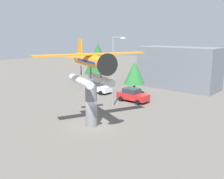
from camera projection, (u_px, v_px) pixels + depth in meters
ground_plane at (92, 126)px, 24.47m from camera, size 140.00×140.00×0.00m
display_pedestal at (91, 105)px, 24.03m from camera, size 1.10×1.10×4.13m
floatplane_monument at (91, 66)px, 23.13m from camera, size 7.18×10.02×4.00m
car_near_white at (98, 87)px, 38.31m from camera, size 4.20×2.02×1.76m
car_mid_red at (133, 95)px, 33.22m from camera, size 4.20×2.02×1.76m
streetlight_primary at (114, 67)px, 30.18m from camera, size 1.84×0.28×8.38m
storefront_building at (178, 68)px, 41.39m from camera, size 12.72×5.53×6.67m
tree_west at (98, 58)px, 44.22m from camera, size 4.69×4.69×7.15m
tree_east at (134, 72)px, 37.12m from camera, size 3.05×3.05×4.91m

